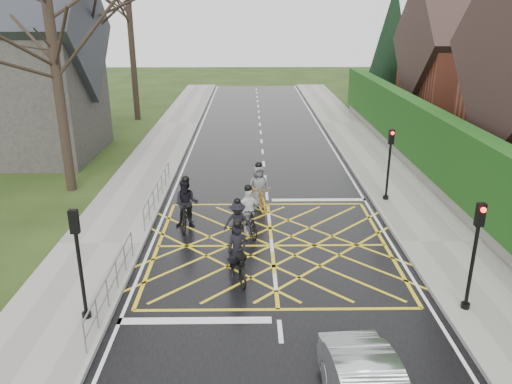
{
  "coord_description": "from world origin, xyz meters",
  "views": [
    {
      "loc": [
        -0.77,
        -15.84,
        7.77
      ],
      "look_at": [
        -0.53,
        1.99,
        1.3
      ],
      "focal_mm": 35.0,
      "sensor_mm": 36.0,
      "label": 1
    }
  ],
  "objects_px": {
    "cyclist_front": "(248,216)",
    "cyclist_lead": "(259,192)",
    "cyclist_back": "(187,208)",
    "cyclist_mid": "(238,227)",
    "cyclist_rear": "(238,259)"
  },
  "relations": [
    {
      "from": "cyclist_front",
      "to": "cyclist_lead",
      "type": "bearing_deg",
      "value": 60.67
    },
    {
      "from": "cyclist_front",
      "to": "cyclist_back",
      "type": "bearing_deg",
      "value": 145.89
    },
    {
      "from": "cyclist_back",
      "to": "cyclist_front",
      "type": "distance_m",
      "value": 2.4
    },
    {
      "from": "cyclist_mid",
      "to": "cyclist_front",
      "type": "xyz_separation_m",
      "value": [
        0.37,
        0.82,
        0.08
      ]
    },
    {
      "from": "cyclist_rear",
      "to": "cyclist_lead",
      "type": "relative_size",
      "value": 0.96
    },
    {
      "from": "cyclist_lead",
      "to": "cyclist_back",
      "type": "bearing_deg",
      "value": -159.32
    },
    {
      "from": "cyclist_back",
      "to": "cyclist_lead",
      "type": "xyz_separation_m",
      "value": [
        2.75,
        1.98,
        -0.09
      ]
    },
    {
      "from": "cyclist_front",
      "to": "cyclist_lead",
      "type": "relative_size",
      "value": 0.91
    },
    {
      "from": "cyclist_mid",
      "to": "cyclist_front",
      "type": "relative_size",
      "value": 0.91
    },
    {
      "from": "cyclist_back",
      "to": "cyclist_lead",
      "type": "height_order",
      "value": "cyclist_back"
    },
    {
      "from": "cyclist_rear",
      "to": "cyclist_mid",
      "type": "height_order",
      "value": "cyclist_rear"
    },
    {
      "from": "cyclist_back",
      "to": "cyclist_front",
      "type": "bearing_deg",
      "value": -11.58
    },
    {
      "from": "cyclist_rear",
      "to": "cyclist_lead",
      "type": "distance_m",
      "value": 5.88
    },
    {
      "from": "cyclist_rear",
      "to": "cyclist_back",
      "type": "bearing_deg",
      "value": 101.53
    },
    {
      "from": "cyclist_rear",
      "to": "cyclist_back",
      "type": "distance_m",
      "value": 4.34
    }
  ]
}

